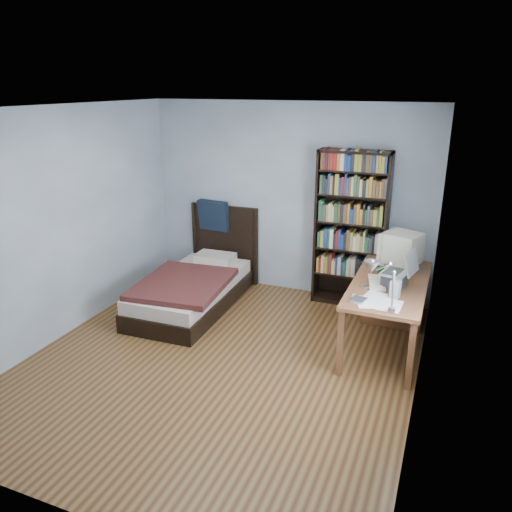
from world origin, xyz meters
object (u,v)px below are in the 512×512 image
(soda_can, at_px, (381,270))
(speaker, at_px, (395,289))
(laptop, at_px, (397,277))
(crt_monitor, at_px, (401,248))
(desk, at_px, (393,294))
(desk_lamp, at_px, (375,272))
(bookshelf, at_px, (351,229))
(bed, at_px, (195,285))
(keyboard, at_px, (377,283))

(soda_can, bearing_deg, speaker, -68.46)
(laptop, distance_m, soda_can, 0.34)
(crt_monitor, relative_size, laptop, 1.24)
(laptop, bearing_deg, desk, 97.47)
(soda_can, bearing_deg, crt_monitor, 57.71)
(desk, bearing_deg, soda_can, -114.75)
(speaker, bearing_deg, laptop, 108.63)
(crt_monitor, relative_size, speaker, 2.76)
(desk_lamp, bearing_deg, crt_monitor, 88.14)
(bookshelf, distance_m, bed, 2.09)
(laptop, bearing_deg, speaker, -85.20)
(speaker, bearing_deg, keyboard, 140.82)
(desk, height_order, keyboard, keyboard)
(laptop, xyz_separation_m, bed, (-2.49, 0.25, -0.58))
(soda_can, xyz_separation_m, bookshelf, (-0.50, 0.77, 0.19))
(desk_lamp, height_order, bed, desk_lamp)
(keyboard, relative_size, soda_can, 3.45)
(desk, distance_m, crt_monitor, 0.56)
(crt_monitor, distance_m, bed, 2.58)
(desk_lamp, relative_size, speaker, 3.66)
(crt_monitor, bearing_deg, laptop, -86.74)
(laptop, height_order, speaker, laptop)
(desk, bearing_deg, crt_monitor, -12.84)
(laptop, bearing_deg, crt_monitor, 93.26)
(speaker, distance_m, bed, 2.64)
(bookshelf, xyz_separation_m, bed, (-1.80, -0.80, -0.72))
(soda_can, bearing_deg, desk_lamp, -84.82)
(soda_can, distance_m, bookshelf, 0.94)
(crt_monitor, relative_size, bed, 0.23)
(laptop, xyz_separation_m, speaker, (0.02, -0.29, -0.02))
(crt_monitor, bearing_deg, soda_can, -122.29)
(desk_lamp, height_order, speaker, desk_lamp)
(laptop, xyz_separation_m, desk_lamp, (-0.08, -1.02, 0.40))
(desk, relative_size, crt_monitor, 3.43)
(desk, xyz_separation_m, soda_can, (-0.13, -0.28, 0.37))
(crt_monitor, bearing_deg, speaker, -86.19)
(keyboard, xyz_separation_m, soda_can, (-0.00, 0.28, 0.04))
(desk, xyz_separation_m, crt_monitor, (0.04, -0.01, 0.55))
(desk, distance_m, keyboard, 0.65)
(desk_lamp, distance_m, bed, 2.90)
(desk_lamp, relative_size, soda_can, 5.37)
(keyboard, height_order, bed, bed)
(laptop, distance_m, bed, 2.57)
(bed, bearing_deg, keyboard, -6.26)
(desk, bearing_deg, keyboard, -102.50)
(crt_monitor, xyz_separation_m, keyboard, (-0.16, -0.54, -0.23))
(speaker, relative_size, soda_can, 1.47)
(desk_lamp, xyz_separation_m, soda_can, (-0.12, 1.29, -0.45))
(speaker, bearing_deg, desk_lamp, -84.44)
(desk, bearing_deg, bed, -172.99)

